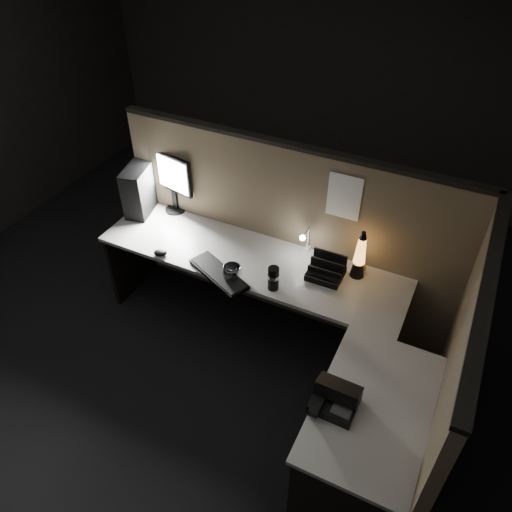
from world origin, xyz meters
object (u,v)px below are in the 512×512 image
at_px(keyboard, 219,274).
at_px(desk_phone, 335,398).
at_px(pc_tower, 140,188).
at_px(monitor, 172,178).
at_px(lava_lamp, 359,258).

distance_m(keyboard, desk_phone, 1.24).
relative_size(pc_tower, monitor, 0.79).
height_order(keyboard, desk_phone, desk_phone).
bearing_deg(pc_tower, desk_phone, -40.94).
bearing_deg(monitor, pc_tower, -143.88).
bearing_deg(lava_lamp, monitor, 175.46).
bearing_deg(desk_phone, keyboard, 150.84).
bearing_deg(monitor, lava_lamp, 6.98).
bearing_deg(pc_tower, keyboard, -37.89).
height_order(monitor, lava_lamp, monitor).
height_order(pc_tower, monitor, monitor).
xyz_separation_m(pc_tower, desk_phone, (2.02, -1.07, -0.14)).
bearing_deg(desk_phone, pc_tower, 153.44).
bearing_deg(desk_phone, lava_lamp, 102.15).
distance_m(pc_tower, keyboard, 1.07).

